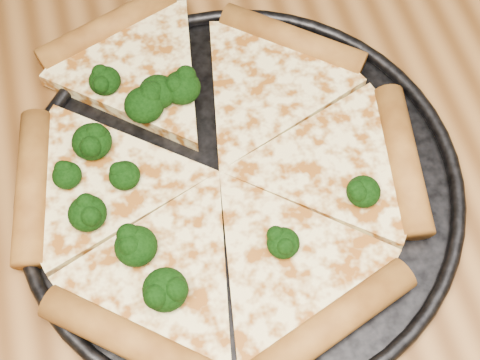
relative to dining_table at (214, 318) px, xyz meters
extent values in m
cube|color=brown|center=(0.00, 0.00, 0.07)|extent=(1.20, 0.90, 0.04)
cube|color=brown|center=(0.54, 0.39, -0.30)|extent=(0.06, 0.06, 0.71)
cylinder|color=black|center=(0.05, 0.08, 0.09)|extent=(0.38, 0.38, 0.01)
torus|color=black|center=(0.05, 0.08, 0.10)|extent=(0.39, 0.39, 0.01)
cylinder|color=#A26828|center=(0.13, 0.21, 0.11)|extent=(0.13, 0.11, 0.03)
cylinder|color=#A26828|center=(-0.04, 0.27, 0.11)|extent=(0.15, 0.08, 0.03)
cylinder|color=#A26828|center=(-0.13, 0.12, 0.11)|extent=(0.05, 0.15, 0.03)
cylinder|color=#A26828|center=(-0.07, -0.03, 0.11)|extent=(0.13, 0.11, 0.03)
cylinder|color=#A26828|center=(0.09, -0.06, 0.11)|extent=(0.15, 0.08, 0.03)
cylinder|color=#A26828|center=(0.19, 0.06, 0.11)|extent=(0.05, 0.15, 0.03)
ellipsoid|color=black|center=(-0.10, 0.12, 0.12)|extent=(0.03, 0.03, 0.02)
ellipsoid|color=black|center=(-0.05, 0.20, 0.12)|extent=(0.03, 0.03, 0.02)
ellipsoid|color=black|center=(-0.08, 0.08, 0.12)|extent=(0.03, 0.03, 0.02)
ellipsoid|color=black|center=(0.00, 0.18, 0.12)|extent=(0.03, 0.03, 0.03)
ellipsoid|color=black|center=(0.14, 0.04, 0.12)|extent=(0.03, 0.03, 0.02)
ellipsoid|color=black|center=(-0.07, 0.14, 0.12)|extent=(0.04, 0.04, 0.03)
ellipsoid|color=black|center=(-0.04, -0.01, 0.12)|extent=(0.04, 0.04, 0.03)
ellipsoid|color=black|center=(-0.05, 0.04, 0.12)|extent=(0.03, 0.03, 0.03)
ellipsoid|color=black|center=(0.06, 0.01, 0.12)|extent=(0.03, 0.03, 0.02)
ellipsoid|color=black|center=(-0.05, 0.10, 0.12)|extent=(0.03, 0.03, 0.02)
ellipsoid|color=black|center=(-0.02, 0.17, 0.12)|extent=(0.04, 0.04, 0.03)
ellipsoid|color=black|center=(0.02, 0.18, 0.12)|extent=(0.03, 0.03, 0.03)
camera|label=1|loc=(-0.03, -0.19, 0.64)|focal=52.58mm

